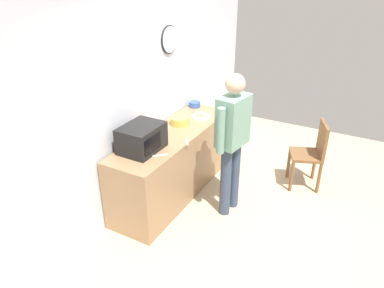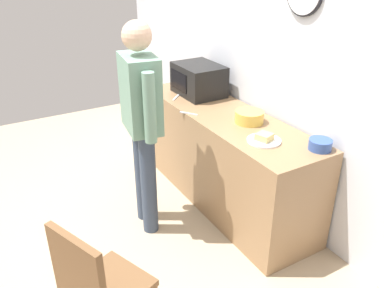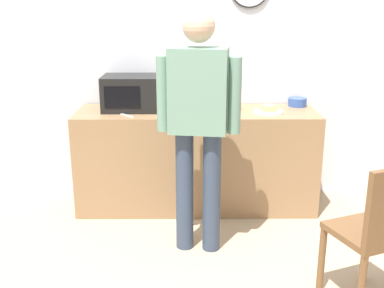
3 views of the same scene
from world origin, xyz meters
The scene contains 11 objects.
ground_plane centered at (0.00, 0.00, 0.00)m, with size 6.00×6.00×0.00m, color tan.
back_wall centered at (0.00, 1.60, 1.30)m, with size 5.40×0.13×2.60m.
kitchen_counter centered at (-0.03, 1.22, 0.44)m, with size 2.09×0.62×0.88m, color #93704C.
microwave centered at (-0.59, 1.28, 1.03)m, with size 0.50×0.39×0.30m.
sandwich_plate centered at (0.59, 1.15, 0.90)m, with size 0.26×0.26×0.07m.
salad_bowl centered at (0.24, 1.28, 0.93)m, with size 0.24×0.24×0.10m, color gold.
cereal_bowl centered at (0.89, 1.41, 0.92)m, with size 0.17×0.17×0.08m, color #33519E.
fork_utensil centered at (-0.61, 1.04, 0.89)m, with size 0.17×0.02×0.01m, color silver.
spoon_utensil centered at (-0.18, 0.93, 0.89)m, with size 0.17×0.02×0.01m, color silver.
person_standing centered at (-0.03, 0.42, 1.03)m, with size 0.58×0.30×1.75m.
wooden_chair centered at (1.01, -0.32, 0.52)m, with size 0.52×0.52×0.94m.
Camera 3 is at (-0.09, -2.77, 1.78)m, focal length 43.87 mm.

